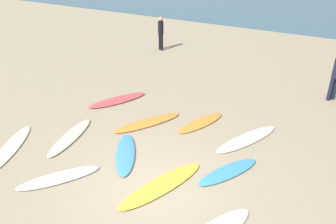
% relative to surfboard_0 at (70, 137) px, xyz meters
% --- Properties ---
extents(ground_plane, '(120.00, 120.00, 0.00)m').
position_rel_surfboard_0_xyz_m(ground_plane, '(3.34, -0.71, -0.04)').
color(ground_plane, tan).
extents(surfboard_0, '(0.95, 2.33, 0.09)m').
position_rel_surfboard_0_xyz_m(surfboard_0, '(0.00, 0.00, 0.00)').
color(surfboard_0, '#ECEABE').
rests_on(surfboard_0, ground_plane).
extents(surfboard_1, '(1.62, 2.33, 0.08)m').
position_rel_surfboard_0_xyz_m(surfboard_1, '(1.57, 1.88, -0.00)').
color(surfboard_1, orange).
rests_on(surfboard_1, ground_plane).
extents(surfboard_2, '(1.31, 1.92, 0.07)m').
position_rel_surfboard_0_xyz_m(surfboard_2, '(4.75, 0.71, -0.01)').
color(surfboard_2, '#429CDE').
rests_on(surfboard_2, ground_plane).
extents(surfboard_3, '(1.61, 1.98, 0.08)m').
position_rel_surfboard_0_xyz_m(surfboard_3, '(1.12, -1.60, -0.00)').
color(surfboard_3, white).
rests_on(surfboard_3, ground_plane).
extents(surfboard_4, '(1.38, 2.61, 0.08)m').
position_rel_surfboard_0_xyz_m(surfboard_4, '(3.52, -0.59, -0.00)').
color(surfboard_4, yellow).
rests_on(surfboard_4, ground_plane).
extents(surfboard_5, '(1.51, 2.47, 0.07)m').
position_rel_surfboard_0_xyz_m(surfboard_5, '(4.69, 2.49, -0.01)').
color(surfboard_5, white).
rests_on(surfboard_5, ground_plane).
extents(surfboard_6, '(1.53, 2.27, 0.09)m').
position_rel_surfboard_0_xyz_m(surfboard_6, '(-0.28, 2.77, 0.00)').
color(surfboard_6, '#DE4E52').
rests_on(surfboard_6, ground_plane).
extents(surfboard_8, '(1.53, 2.41, 0.06)m').
position_rel_surfboard_0_xyz_m(surfboard_8, '(-1.11, -1.24, -0.01)').
color(surfboard_8, '#F9E0CA').
rests_on(surfboard_8, ground_plane).
extents(surfboard_9, '(1.13, 2.00, 0.07)m').
position_rel_surfboard_0_xyz_m(surfboard_9, '(3.08, 2.71, -0.01)').
color(surfboard_9, orange).
rests_on(surfboard_9, ground_plane).
extents(surfboard_10, '(1.56, 2.03, 0.09)m').
position_rel_surfboard_0_xyz_m(surfboard_10, '(1.97, 0.08, -0.00)').
color(surfboard_10, '#479AD7').
rests_on(surfboard_10, ground_plane).
extents(beachgoer_near, '(0.39, 0.39, 1.81)m').
position_rel_surfboard_0_xyz_m(beachgoer_near, '(6.52, 6.71, 0.97)').
color(beachgoer_near, '#191E33').
rests_on(beachgoer_near, ground_plane).
extents(beachgoer_far, '(0.38, 0.38, 1.72)m').
position_rel_surfboard_0_xyz_m(beachgoer_far, '(-2.02, 8.94, 0.92)').
color(beachgoer_far, black).
rests_on(beachgoer_far, ground_plane).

